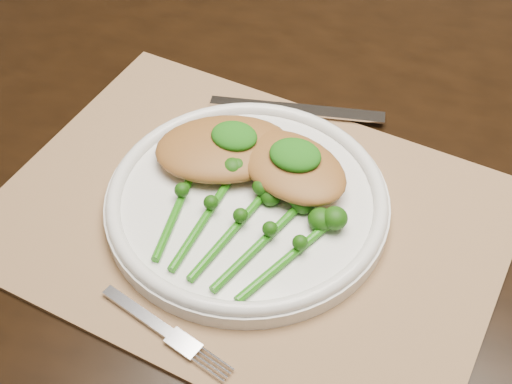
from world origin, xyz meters
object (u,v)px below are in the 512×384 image
at_px(dining_table, 354,305).
at_px(broccolini_bundle, 229,234).
at_px(placemat, 248,219).
at_px(dinner_plate, 247,200).
at_px(chicken_fillet_left, 224,148).

xyz_separation_m(dining_table, broccolini_bundle, (-0.09, -0.24, 0.40)).
bearing_deg(placemat, dinner_plate, 122.06).
distance_m(placemat, chicken_fillet_left, 0.08).
xyz_separation_m(placemat, broccolini_bundle, (-0.00, -0.04, 0.02)).
bearing_deg(broccolini_bundle, dining_table, 76.32).
bearing_deg(chicken_fillet_left, dining_table, 17.74).
height_order(dining_table, chicken_fillet_left, chicken_fillet_left).
relative_size(placemat, dinner_plate, 1.74).
relative_size(chicken_fillet_left, broccolini_bundle, 0.80).
distance_m(dinner_plate, broccolini_bundle, 0.05).
bearing_deg(dinner_plate, chicken_fillet_left, 136.51).
height_order(placemat, dinner_plate, dinner_plate).
relative_size(dining_table, placemat, 3.44).
relative_size(dinner_plate, chicken_fillet_left, 1.99).
bearing_deg(dining_table, placemat, -122.06).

